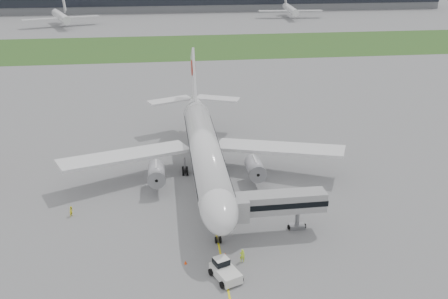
{
  "coord_description": "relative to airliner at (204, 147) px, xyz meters",
  "views": [
    {
      "loc": [
        -6.37,
        -71.28,
        37.15
      ],
      "look_at": [
        2.95,
        2.0,
        6.31
      ],
      "focal_mm": 40.0,
      "sensor_mm": 36.0,
      "label": 1
    }
  ],
  "objects": [
    {
      "name": "control_tower",
      "position": [
        -90.0,
        227.13,
        -5.66
      ],
      "size": [
        12.0,
        12.0,
        56.0
      ],
      "primitive_type": null,
      "color": "slate",
      "rests_on": "ground"
    },
    {
      "name": "ground_crew_near",
      "position": [
        2.51,
        -24.48,
        -4.76
      ],
      "size": [
        0.7,
        0.49,
        1.81
      ],
      "primitive_type": "imported",
      "rotation": [
        0.0,
        0.0,
        3.06
      ],
      "color": "#CAFA29",
      "rests_on": "ground"
    },
    {
      "name": "distant_aircraft_left",
      "position": [
        -52.21,
        172.21,
        -5.66
      ],
      "size": [
        43.4,
        40.86,
        13.43
      ],
      "primitive_type": null,
      "rotation": [
        0.0,
        0.0,
        0.34
      ],
      "color": "silver",
      "rests_on": "ground"
    },
    {
      "name": "safety_cone_left",
      "position": [
        -4.59,
        -24.06,
        -5.41
      ],
      "size": [
        0.36,
        0.36,
        0.5
      ],
      "primitive_type": "cone",
      "color": "#F5440C",
      "rests_on": "ground"
    },
    {
      "name": "pushback_tug",
      "position": [
        -0.1,
        -27.25,
        -4.67
      ],
      "size": [
        4.0,
        4.77,
        2.15
      ],
      "rotation": [
        0.0,
        0.0,
        0.38
      ],
      "color": "silver",
      "rests_on": "ground"
    },
    {
      "name": "apron_markings",
      "position": [
        0.0,
        -9.87,
        -5.66
      ],
      "size": [
        70.0,
        70.0,
        0.04
      ],
      "primitive_type": null,
      "color": "yellow",
      "rests_on": "ground"
    },
    {
      "name": "grass_strip",
      "position": [
        0.0,
        115.13,
        -5.65
      ],
      "size": [
        600.0,
        50.0,
        0.02
      ],
      "primitive_type": "cube",
      "color": "#375C22",
      "rests_on": "ground"
    },
    {
      "name": "ground",
      "position": [
        0.0,
        -4.87,
        -5.66
      ],
      "size": [
        600.0,
        600.0,
        0.0
      ],
      "primitive_type": "plane",
      "color": "gray",
      "rests_on": "ground"
    },
    {
      "name": "ground_crew_far",
      "position": [
        -20.42,
        -10.19,
        -4.86
      ],
      "size": [
        0.89,
        0.96,
        1.6
      ],
      "primitive_type": "imported",
      "rotation": [
        0.0,
        0.0,
        1.11
      ],
      "color": "yellow",
      "rests_on": "ground"
    },
    {
      "name": "airliner",
      "position": [
        0.0,
        0.0,
        0.0
      ],
      "size": [
        48.13,
        53.95,
        17.88
      ],
      "color": "silver",
      "rests_on": "ground"
    },
    {
      "name": "safety_cone_right",
      "position": [
        0.5,
        -23.12,
        -5.37
      ],
      "size": [
        0.43,
        0.43,
        0.59
      ],
      "primitive_type": "cone",
      "color": "#F5440C",
      "rests_on": "ground"
    },
    {
      "name": "distant_aircraft_right",
      "position": [
        62.13,
        186.46,
        -5.66
      ],
      "size": [
        35.39,
        31.75,
        12.76
      ],
      "primitive_type": null,
      "rotation": [
        0.0,
        0.0,
        -0.07
      ],
      "color": "silver",
      "rests_on": "ground"
    },
    {
      "name": "jet_bridge",
      "position": [
        7.89,
        -18.28,
        -1.12
      ],
      "size": [
        13.25,
        3.95,
        6.13
      ],
      "rotation": [
        0.0,
        0.0,
        0.01
      ],
      "color": "#979799",
      "rests_on": "ground"
    }
  ]
}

